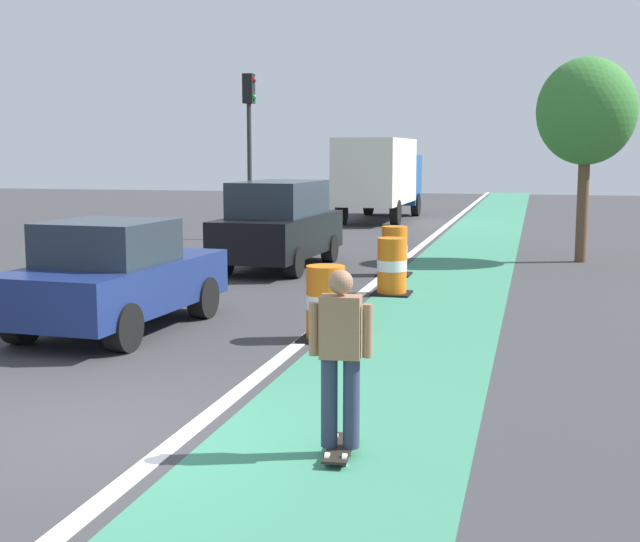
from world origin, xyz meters
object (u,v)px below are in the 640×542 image
Objects in this scene: traffic_light_corner at (249,126)px; delivery_truck_down_block at (380,174)px; skateboarder_on_lane at (340,356)px; traffic_barrel_front at (325,304)px; traffic_barrel_mid at (392,267)px; parked_sedan_nearest at (116,277)px; traffic_barrel_back at (394,251)px; parked_suv_second at (279,224)px; street_tree_sidewalk at (586,112)px.

delivery_truck_down_block is at bearing 72.26° from traffic_light_corner.
skateboarder_on_lane is 26.96m from delivery_truck_down_block.
traffic_barrel_front is 4.24m from traffic_barrel_mid.
skateboarder_on_lane is 6.36m from parked_sedan_nearest.
parked_sedan_nearest is 7.64m from traffic_barrel_back.
traffic_barrel_front is 1.00× the size of traffic_barrel_mid.
traffic_light_corner is at bearing 111.10° from skateboarder_on_lane.
street_tree_sidewalk is (6.92, 2.95, 2.63)m from parked_suv_second.
delivery_truck_down_block is at bearing 99.48° from skateboarder_on_lane.
traffic_barrel_back is 0.22× the size of street_tree_sidewalk.
parked_sedan_nearest is 13.02m from street_tree_sidewalk.
traffic_light_corner reaches higher than parked_sedan_nearest.
street_tree_sidewalk is (3.74, 6.04, 3.14)m from traffic_barrel_mid.
street_tree_sidewalk reaches higher than traffic_barrel_front.
traffic_barrel_back is (-0.10, 6.82, 0.00)m from traffic_barrel_front.
street_tree_sidewalk is at bearing -19.27° from traffic_light_corner.
parked_sedan_nearest is 0.82× the size of traffic_light_corner.
delivery_truck_down_block is at bearing 90.99° from parked_suv_second.
parked_suv_second is at bearing -89.01° from delivery_truck_down_block.
street_tree_sidewalk is (4.12, 3.46, 3.14)m from traffic_barrel_back.
traffic_barrel_back is 6.23m from street_tree_sidewalk.
street_tree_sidewalk is (2.74, 14.90, 2.76)m from skateboarder_on_lane.
skateboarder_on_lane is 0.33× the size of traffic_light_corner.
traffic_light_corner is at bearing 129.56° from traffic_barrel_back.
traffic_barrel_back is at bearing -139.93° from street_tree_sidewalk.
parked_suv_second is (0.34, 7.47, 0.20)m from parked_sedan_nearest.
delivery_truck_down_block is at bearing 121.59° from street_tree_sidewalk.
skateboarder_on_lane is at bearing -74.61° from traffic_barrel_front.
traffic_barrel_back is (-1.38, 11.44, -0.38)m from skateboarder_on_lane.
traffic_barrel_back is at bearing -78.57° from delivery_truck_down_block.
traffic_barrel_mid is 1.00× the size of traffic_barrel_back.
parked_sedan_nearest is (-4.52, 4.48, -0.08)m from skateboarder_on_lane.
parked_suv_second is at bearing 87.40° from parked_sedan_nearest.
skateboarder_on_lane is at bearing -44.72° from parked_sedan_nearest.
traffic_barrel_back is at bearing -10.30° from parked_suv_second.
traffic_light_corner is at bearing 114.36° from parked_suv_second.
parked_sedan_nearest is 22.12m from delivery_truck_down_block.
street_tree_sidewalk is (4.01, 10.28, 3.14)m from traffic_barrel_front.
traffic_barrel_back is (2.81, -0.51, -0.50)m from parked_suv_second.
traffic_light_corner is (-2.55, 13.85, 2.67)m from parked_sedan_nearest.
traffic_barrel_front and traffic_barrel_back have the same top height.
traffic_barrel_mid is (3.18, -3.09, -0.50)m from parked_suv_second.
skateboarder_on_lane is at bearing -70.71° from parked_suv_second.
traffic_barrel_front is 11.47m from street_tree_sidewalk.
delivery_truck_down_block is (-3.16, 21.95, 1.31)m from traffic_barrel_front.
traffic_barrel_front is 22.22m from delivery_truck_down_block.
skateboarder_on_lane is 1.55× the size of traffic_barrel_mid.
traffic_barrel_front is at bearing -93.64° from traffic_barrel_mid.
parked_sedan_nearest reaches higher than traffic_barrel_front.
skateboarder_on_lane reaches higher than traffic_barrel_back.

